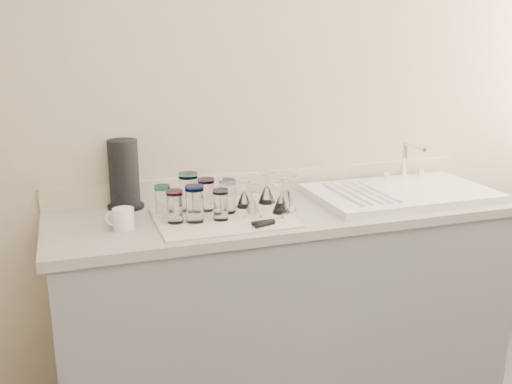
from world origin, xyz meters
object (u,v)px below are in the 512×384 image
object	(u,v)px
sink_unit	(401,193)
tumbler_teal	(163,200)
goblet_front_left	(253,207)
paper_towel_roll	(124,175)
tumbler_cyan	(189,191)
can_opener	(270,222)
tumbler_extra	(228,196)
goblet_back_right	(267,193)
goblet_front_right	(281,202)
white_mug	(123,219)
tumbler_magenta	(175,206)
tumbler_lavender	(221,205)
goblet_back_left	(244,198)
tumbler_purple	(206,194)
goblet_extra	(286,198)
tumbler_blue	(195,204)

from	to	relation	value
sink_unit	tumbler_teal	bearing A→B (deg)	177.71
goblet_front_left	paper_towel_roll	world-z (taller)	paper_towel_roll
tumbler_cyan	can_opener	bearing A→B (deg)	-47.75
paper_towel_roll	tumbler_extra	bearing A→B (deg)	-30.78
tumbler_teal	goblet_back_right	bearing A→B (deg)	4.16
goblet_front_right	goblet_front_left	bearing A→B (deg)	-171.13
sink_unit	goblet_front_left	bearing A→B (deg)	-172.60
tumbler_cyan	tumbler_extra	distance (m)	0.17
sink_unit	tumbler_cyan	size ratio (longest dim) A/B	5.08
can_opener	white_mug	bearing A→B (deg)	164.96
sink_unit	goblet_front_right	xyz separation A→B (m)	(-0.63, -0.08, 0.03)
tumbler_magenta	paper_towel_roll	xyz separation A→B (m)	(-0.16, 0.30, 0.07)
tumbler_lavender	goblet_back_left	bearing A→B (deg)	44.18
white_mug	paper_towel_roll	size ratio (longest dim) A/B	0.42
tumbler_purple	tumbler_magenta	size ratio (longest dim) A/B	1.06
goblet_back_left	goblet_extra	world-z (taller)	goblet_extra
white_mug	paper_towel_roll	world-z (taller)	paper_towel_roll
tumbler_magenta	goblet_front_right	bearing A→B (deg)	-1.85
tumbler_magenta	goblet_extra	size ratio (longest dim) A/B	0.85
tumbler_lavender	goblet_extra	bearing A→B (deg)	8.63
tumbler_teal	goblet_back_left	xyz separation A→B (m)	(0.35, 0.00, -0.02)
goblet_back_right	paper_towel_roll	world-z (taller)	paper_towel_roll
tumbler_extra	goblet_back_right	distance (m)	0.22
tumbler_teal	goblet_front_right	xyz separation A→B (m)	(0.47, -0.12, -0.02)
goblet_back_right	paper_towel_roll	xyz separation A→B (m)	(-0.60, 0.15, 0.09)
tumbler_teal	can_opener	xyz separation A→B (m)	(0.38, -0.25, -0.05)
tumbler_cyan	white_mug	size ratio (longest dim) A/B	1.30
tumbler_magenta	goblet_back_right	bearing A→B (deg)	18.02
goblet_back_right	goblet_front_left	bearing A→B (deg)	-125.19
goblet_front_right	paper_towel_roll	distance (m)	0.68
tumbler_extra	paper_towel_roll	distance (m)	0.46
tumbler_magenta	can_opener	bearing A→B (deg)	-22.27
tumbler_lavender	can_opener	size ratio (longest dim) A/B	0.85
goblet_front_right	goblet_back_left	bearing A→B (deg)	133.92
tumbler_magenta	tumbler_extra	distance (m)	0.24
goblet_back_left	can_opener	xyz separation A→B (m)	(0.03, -0.25, -0.03)
tumbler_cyan	paper_towel_roll	distance (m)	0.29
tumbler_purple	tumbler_blue	world-z (taller)	tumbler_blue
goblet_front_right	tumbler_blue	bearing A→B (deg)	-179.85
tumbler_blue	can_opener	world-z (taller)	tumbler_blue
goblet_back_left	can_opener	world-z (taller)	goblet_back_left
tumbler_cyan	tumbler_lavender	bearing A→B (deg)	-61.05
paper_towel_roll	tumbler_magenta	bearing A→B (deg)	-61.38
tumbler_blue	goblet_extra	bearing A→B (deg)	5.17
sink_unit	goblet_front_right	world-z (taller)	sink_unit
white_mug	goblet_extra	bearing A→B (deg)	1.30
goblet_back_left	tumbler_blue	bearing A→B (deg)	-152.40
tumbler_cyan	goblet_back_right	size ratio (longest dim) A/B	1.17
sink_unit	goblet_back_left	world-z (taller)	sink_unit
tumbler_magenta	white_mug	xyz separation A→B (m)	(-0.20, 0.01, -0.03)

